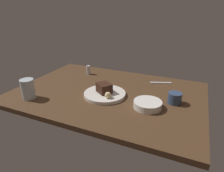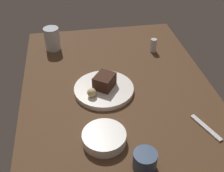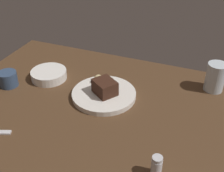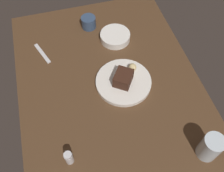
{
  "view_description": "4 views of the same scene",
  "coord_description": "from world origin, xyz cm",
  "px_view_note": "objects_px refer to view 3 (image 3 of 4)",
  "views": [
    {
      "loc": [
        -48.97,
        104.66,
        56.72
      ],
      "look_at": [
        -3.97,
        2.84,
        8.71
      ],
      "focal_mm": 31.11,
      "sensor_mm": 36.0,
      "label": 1
    },
    {
      "loc": [
        -95.22,
        18.59,
        79.95
      ],
      "look_at": [
        -0.49,
        2.8,
        5.32
      ],
      "focal_mm": 44.89,
      "sensor_mm": 36.0,
      "label": 2
    },
    {
      "loc": [
        37.92,
        -81.73,
        71.55
      ],
      "look_at": [
        2.21,
        8.17,
        7.74
      ],
      "focal_mm": 46.52,
      "sensor_mm": 36.0,
      "label": 3
    },
    {
      "loc": [
        62.3,
        -16.5,
        101.02
      ],
      "look_at": [
        2.78,
        -0.09,
        8.04
      ],
      "focal_mm": 40.51,
      "sensor_mm": 36.0,
      "label": 4
    }
  ],
  "objects_px": {
    "salt_shaker": "(157,166)",
    "side_bowl": "(49,75)",
    "coffee_cup": "(8,79)",
    "water_glass": "(215,77)",
    "chocolate_cake_slice": "(104,87)",
    "bread_roll": "(98,79)",
    "dessert_plate": "(104,94)"
  },
  "relations": [
    {
      "from": "side_bowl",
      "to": "dessert_plate",
      "type": "bearing_deg",
      "value": -7.94
    },
    {
      "from": "salt_shaker",
      "to": "water_glass",
      "type": "relative_size",
      "value": 0.58
    },
    {
      "from": "salt_shaker",
      "to": "water_glass",
      "type": "bearing_deg",
      "value": 77.99
    },
    {
      "from": "dessert_plate",
      "to": "side_bowl",
      "type": "relative_size",
      "value": 1.65
    },
    {
      "from": "chocolate_cake_slice",
      "to": "side_bowl",
      "type": "xyz_separation_m",
      "value": [
        -0.29,
        0.04,
        -0.03
      ]
    },
    {
      "from": "coffee_cup",
      "to": "water_glass",
      "type": "bearing_deg",
      "value": 19.61
    },
    {
      "from": "dessert_plate",
      "to": "coffee_cup",
      "type": "height_order",
      "value": "coffee_cup"
    },
    {
      "from": "salt_shaker",
      "to": "water_glass",
      "type": "distance_m",
      "value": 0.54
    },
    {
      "from": "bread_roll",
      "to": "water_glass",
      "type": "distance_m",
      "value": 0.48
    },
    {
      "from": "chocolate_cake_slice",
      "to": "salt_shaker",
      "type": "relative_size",
      "value": 1.25
    },
    {
      "from": "salt_shaker",
      "to": "bread_roll",
      "type": "bearing_deg",
      "value": 133.37
    },
    {
      "from": "water_glass",
      "to": "side_bowl",
      "type": "relative_size",
      "value": 0.77
    },
    {
      "from": "salt_shaker",
      "to": "chocolate_cake_slice",
      "type": "bearing_deg",
      "value": 134.02
    },
    {
      "from": "salt_shaker",
      "to": "coffee_cup",
      "type": "distance_m",
      "value": 0.74
    },
    {
      "from": "side_bowl",
      "to": "coffee_cup",
      "type": "height_order",
      "value": "coffee_cup"
    },
    {
      "from": "dessert_plate",
      "to": "water_glass",
      "type": "xyz_separation_m",
      "value": [
        0.41,
        0.22,
        0.05
      ]
    },
    {
      "from": "salt_shaker",
      "to": "side_bowl",
      "type": "distance_m",
      "value": 0.67
    },
    {
      "from": "side_bowl",
      "to": "coffee_cup",
      "type": "bearing_deg",
      "value": -138.61
    },
    {
      "from": "water_glass",
      "to": "side_bowl",
      "type": "xyz_separation_m",
      "value": [
        -0.69,
        -0.18,
        -0.04
      ]
    },
    {
      "from": "chocolate_cake_slice",
      "to": "water_glass",
      "type": "distance_m",
      "value": 0.46
    },
    {
      "from": "bread_roll",
      "to": "coffee_cup",
      "type": "height_order",
      "value": "coffee_cup"
    },
    {
      "from": "bread_roll",
      "to": "dessert_plate",
      "type": "bearing_deg",
      "value": -49.58
    },
    {
      "from": "coffee_cup",
      "to": "side_bowl",
      "type": "bearing_deg",
      "value": 41.39
    },
    {
      "from": "dessert_plate",
      "to": "water_glass",
      "type": "height_order",
      "value": "water_glass"
    },
    {
      "from": "dessert_plate",
      "to": "chocolate_cake_slice",
      "type": "relative_size",
      "value": 2.94
    },
    {
      "from": "dessert_plate",
      "to": "chocolate_cake_slice",
      "type": "xyz_separation_m",
      "value": [
        0.0,
        -0.0,
        0.04
      ]
    },
    {
      "from": "chocolate_cake_slice",
      "to": "salt_shaker",
      "type": "bearing_deg",
      "value": -45.98
    },
    {
      "from": "dessert_plate",
      "to": "bread_roll",
      "type": "height_order",
      "value": "bread_roll"
    },
    {
      "from": "chocolate_cake_slice",
      "to": "coffee_cup",
      "type": "xyz_separation_m",
      "value": [
        -0.41,
        -0.07,
        -0.02
      ]
    },
    {
      "from": "salt_shaker",
      "to": "side_bowl",
      "type": "bearing_deg",
      "value": 149.09
    },
    {
      "from": "dessert_plate",
      "to": "side_bowl",
      "type": "height_order",
      "value": "side_bowl"
    },
    {
      "from": "chocolate_cake_slice",
      "to": "salt_shaker",
      "type": "height_order",
      "value": "chocolate_cake_slice"
    }
  ]
}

